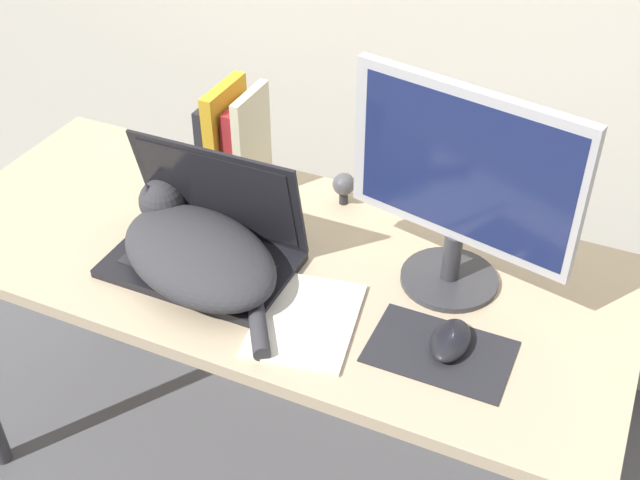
{
  "coord_description": "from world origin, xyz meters",
  "views": [
    {
      "loc": [
        0.63,
        -0.82,
        1.75
      ],
      "look_at": [
        0.13,
        0.28,
        0.82
      ],
      "focal_mm": 45.0,
      "sensor_mm": 36.0,
      "label": 1
    }
  ],
  "objects": [
    {
      "name": "external_monitor",
      "position": [
        0.36,
        0.39,
        0.95
      ],
      "size": [
        0.45,
        0.19,
        0.42
      ],
      "color": "#333338",
      "rests_on": "desk"
    },
    {
      "name": "book_row",
      "position": [
        -0.19,
        0.52,
        0.83
      ],
      "size": [
        0.12,
        0.16,
        0.25
      ],
      "color": "#232328",
      "rests_on": "desk"
    },
    {
      "name": "laptop",
      "position": [
        -0.11,
        0.25,
        0.77
      ],
      "size": [
        0.37,
        0.23,
        0.24
      ],
      "color": "black",
      "rests_on": "desk"
    },
    {
      "name": "computer_mouse",
      "position": [
        0.42,
        0.21,
        0.74
      ],
      "size": [
        0.07,
        0.11,
        0.03
      ],
      "color": "black",
      "rests_on": "mousepad"
    },
    {
      "name": "notepad",
      "position": [
        0.15,
        0.16,
        0.72
      ],
      "size": [
        0.22,
        0.27,
        0.01
      ],
      "color": "silver",
      "rests_on": "desk"
    },
    {
      "name": "cat",
      "position": [
        -0.11,
        0.21,
        0.77
      ],
      "size": [
        0.46,
        0.37,
        0.13
      ],
      "color": "#333338",
      "rests_on": "desk"
    },
    {
      "name": "mousepad",
      "position": [
        0.4,
        0.19,
        0.72
      ],
      "size": [
        0.25,
        0.16,
        0.0
      ],
      "color": "#232328",
      "rests_on": "desk"
    },
    {
      "name": "webcam",
      "position": [
        0.06,
        0.55,
        0.77
      ],
      "size": [
        0.05,
        0.05,
        0.08
      ],
      "color": "#232328",
      "rests_on": "desk"
    },
    {
      "name": "desk",
      "position": [
        0.0,
        0.32,
        0.65
      ],
      "size": [
        1.47,
        0.63,
        0.72
      ],
      "color": "tan",
      "rests_on": "ground_plane"
    }
  ]
}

